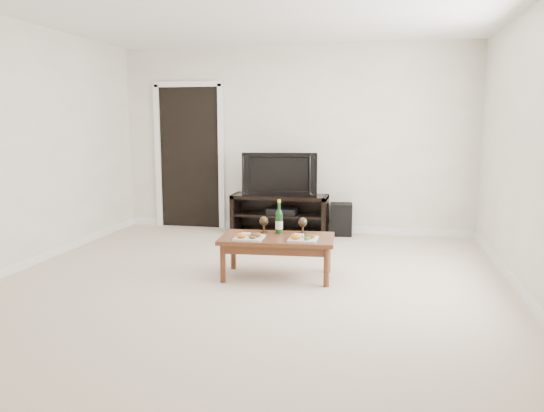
{
  "coord_description": "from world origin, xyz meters",
  "views": [
    {
      "loc": [
        1.23,
        -4.67,
        1.56
      ],
      "look_at": [
        0.13,
        0.59,
        0.7
      ],
      "focal_mm": 35.0,
      "sensor_mm": 36.0,
      "label": 1
    }
  ],
  "objects_px": {
    "subwoofer": "(341,219)",
    "coffee_table": "(277,257)",
    "media_console": "(280,214)",
    "television": "(280,174)"
  },
  "relations": [
    {
      "from": "media_console",
      "to": "subwoofer",
      "type": "xyz_separation_m",
      "value": [
        0.85,
        0.08,
        -0.05
      ]
    },
    {
      "from": "subwoofer",
      "to": "coffee_table",
      "type": "xyz_separation_m",
      "value": [
        -0.48,
        -2.16,
        -0.01
      ]
    },
    {
      "from": "coffee_table",
      "to": "subwoofer",
      "type": "bearing_deg",
      "value": 77.58
    },
    {
      "from": "subwoofer",
      "to": "media_console",
      "type": "bearing_deg",
      "value": -179.32
    },
    {
      "from": "subwoofer",
      "to": "coffee_table",
      "type": "bearing_deg",
      "value": -107.1
    },
    {
      "from": "coffee_table",
      "to": "media_console",
      "type": "bearing_deg",
      "value": 100.19
    },
    {
      "from": "media_console",
      "to": "television",
      "type": "xyz_separation_m",
      "value": [
        0.0,
        0.0,
        0.57
      ]
    },
    {
      "from": "television",
      "to": "subwoofer",
      "type": "xyz_separation_m",
      "value": [
        0.85,
        0.08,
        -0.62
      ]
    },
    {
      "from": "subwoofer",
      "to": "coffee_table",
      "type": "distance_m",
      "value": 2.21
    },
    {
      "from": "media_console",
      "to": "television",
      "type": "bearing_deg",
      "value": 0.0
    }
  ]
}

